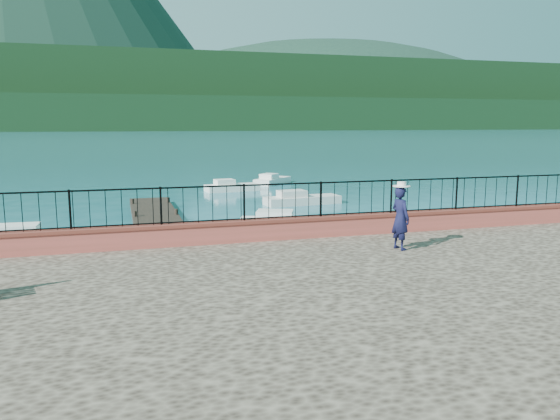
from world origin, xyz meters
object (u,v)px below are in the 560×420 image
person (400,218)px  boat_0 (36,234)px  boat_4 (232,185)px  boat_2 (302,197)px  boat_5 (272,178)px  boat_1 (290,220)px

person → boat_0: 13.30m
boat_4 → boat_2: bearing=-76.9°
boat_4 → boat_5: size_ratio=1.00×
boat_1 → boat_5: (3.92, 16.57, 0.00)m
boat_1 → boat_4: bearing=110.4°
person → boat_2: bearing=-21.4°
person → boat_1: 9.27m
person → boat_5: size_ratio=0.47×
boat_0 → boat_1: (9.71, 0.22, 0.00)m
boat_1 → boat_2: 7.11m
boat_2 → person: bearing=-105.3°
boat_0 → boat_4: bearing=56.5°
boat_0 → boat_4: size_ratio=1.17×
person → boat_1: size_ratio=0.38×
person → boat_5: person is taller
boat_0 → boat_4: (9.98, 13.51, 0.00)m
boat_2 → boat_4: bearing=105.1°
boat_0 → boat_1: size_ratio=0.95×
boat_1 → person: bearing=-68.2°
boat_0 → boat_2: (12.49, 6.77, 0.00)m
person → boat_0: (-9.74, 8.91, -1.60)m
boat_5 → boat_2: bearing=-142.6°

